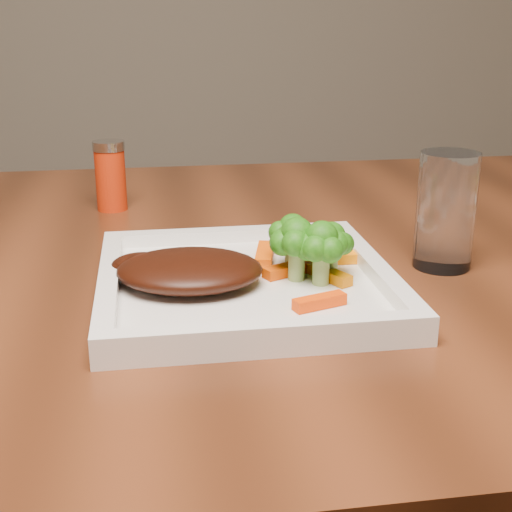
{
  "coord_description": "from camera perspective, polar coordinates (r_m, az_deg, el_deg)",
  "views": [
    {
      "loc": [
        -0.12,
        -0.83,
        1.0
      ],
      "look_at": [
        -0.03,
        -0.21,
        0.79
      ],
      "focal_mm": 50.0,
      "sensor_mm": 36.0,
      "label": 1
    }
  ],
  "objects": [
    {
      "name": "broccoli_1",
      "position": [
        0.67,
        6.02,
        0.93
      ],
      "size": [
        0.06,
        0.06,
        0.06
      ],
      "primitive_type": null,
      "rotation": [
        0.0,
        0.0,
        -0.2
      ],
      "color": "#1F5B0F",
      "rests_on": "plate"
    },
    {
      "name": "carrot_5",
      "position": [
        0.67,
        5.89,
        -1.49
      ],
      "size": [
        0.04,
        0.05,
        0.01
      ],
      "primitive_type": "cube",
      "rotation": [
        0.0,
        0.0,
        -1.09
      ],
      "color": "#D06D03",
      "rests_on": "plate"
    },
    {
      "name": "broccoli_0",
      "position": [
        0.69,
        2.95,
        1.72
      ],
      "size": [
        0.05,
        0.05,
        0.07
      ],
      "primitive_type": null,
      "rotation": [
        0.0,
        0.0,
        0.06
      ],
      "color": "#245E0F",
      "rests_on": "plate"
    },
    {
      "name": "carrot_0",
      "position": [
        0.61,
        5.1,
        -3.66
      ],
      "size": [
        0.05,
        0.03,
        0.01
      ],
      "primitive_type": "cube",
      "rotation": [
        0.0,
        0.0,
        0.32
      ],
      "color": "#F94104",
      "rests_on": "plate"
    },
    {
      "name": "drinking_glass",
      "position": [
        0.75,
        14.94,
        3.51
      ],
      "size": [
        0.07,
        0.07,
        0.12
      ],
      "primitive_type": "cylinder",
      "rotation": [
        0.0,
        0.0,
        -0.2
      ],
      "color": "white",
      "rests_on": "dining_table"
    },
    {
      "name": "steak",
      "position": [
        0.66,
        -5.31,
        -1.13
      ],
      "size": [
        0.15,
        0.12,
        0.03
      ],
      "primitive_type": "ellipsoid",
      "rotation": [
        0.0,
        0.0,
        -0.13
      ],
      "color": "#351108",
      "rests_on": "plate"
    },
    {
      "name": "plate",
      "position": [
        0.67,
        -0.84,
        -2.54
      ],
      "size": [
        0.27,
        0.27,
        0.01
      ],
      "primitive_type": "cube",
      "color": "white",
      "rests_on": "dining_table"
    },
    {
      "name": "broccoli_2",
      "position": [
        0.66,
        5.25,
        0.19
      ],
      "size": [
        0.07,
        0.07,
        0.06
      ],
      "primitive_type": null,
      "rotation": [
        0.0,
        0.0,
        0.3
      ],
      "color": "#236510",
      "rests_on": "plate"
    },
    {
      "name": "carrot_4",
      "position": [
        0.73,
        0.71,
        0.13
      ],
      "size": [
        0.03,
        0.06,
        0.01
      ],
      "primitive_type": "cube",
      "rotation": [
        0.0,
        0.0,
        1.34
      ],
      "color": "#FF5604",
      "rests_on": "plate"
    },
    {
      "name": "carrot_3",
      "position": [
        0.72,
        6.52,
        -0.12
      ],
      "size": [
        0.06,
        0.02,
        0.01
      ],
      "primitive_type": "cube",
      "rotation": [
        0.0,
        0.0,
        -0.05
      ],
      "color": "orange",
      "rests_on": "plate"
    },
    {
      "name": "spice_shaker",
      "position": [
        0.96,
        -11.57,
        6.31
      ],
      "size": [
        0.04,
        0.04,
        0.09
      ],
      "primitive_type": "cylinder",
      "rotation": [
        0.0,
        0.0,
        0.11
      ],
      "color": "red",
      "rests_on": "dining_table"
    },
    {
      "name": "carrot_6",
      "position": [
        0.69,
        2.74,
        -1.05
      ],
      "size": [
        0.06,
        0.04,
        0.01
      ],
      "primitive_type": "cube",
      "rotation": [
        0.0,
        0.0,
        0.43
      ],
      "color": "#E04603",
      "rests_on": "plate"
    },
    {
      "name": "broccoli_3",
      "position": [
        0.67,
        3.28,
        0.62
      ],
      "size": [
        0.07,
        0.07,
        0.06
      ],
      "primitive_type": null,
      "rotation": [
        0.0,
        0.0,
        0.2
      ],
      "color": "#177914",
      "rests_on": "plate"
    }
  ]
}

